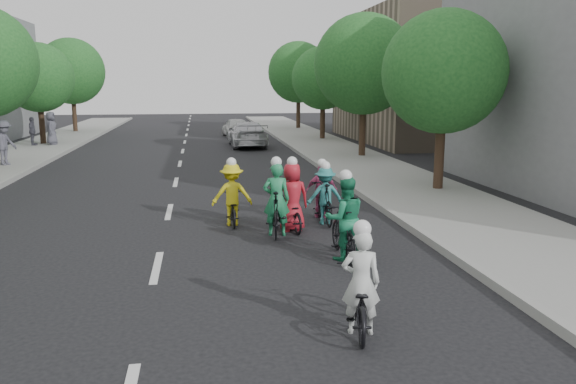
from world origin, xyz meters
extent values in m
plane|color=black|center=(0.00, 0.00, 0.00)|extent=(120.00, 120.00, 0.00)
cube|color=#999993|center=(-6.05, 10.00, 0.09)|extent=(0.18, 80.00, 0.18)
cube|color=gray|center=(8.00, 10.00, 0.07)|extent=(4.00, 80.00, 0.15)
cube|color=#999993|center=(6.05, 10.00, 0.09)|extent=(0.18, 80.00, 0.18)
cube|color=gray|center=(16.00, 24.00, 4.00)|extent=(10.00, 14.00, 8.00)
cylinder|color=black|center=(-8.20, 24.00, 1.14)|extent=(0.32, 0.32, 2.27)
sphere|color=#1C5520|center=(-8.20, 24.00, 3.97)|extent=(4.00, 4.00, 4.00)
cylinder|color=black|center=(-8.20, 33.00, 1.24)|extent=(0.32, 0.32, 2.48)
sphere|color=#1C5520|center=(-8.20, 33.00, 4.53)|extent=(4.80, 4.80, 4.80)
cylinder|color=black|center=(8.80, 6.60, 1.14)|extent=(0.32, 0.32, 2.27)
sphere|color=#1C5520|center=(8.80, 6.60, 3.97)|extent=(4.00, 4.00, 4.00)
cylinder|color=black|center=(8.80, 15.60, 1.24)|extent=(0.32, 0.32, 2.48)
sphere|color=#1C5520|center=(8.80, 15.60, 4.53)|extent=(4.80, 4.80, 4.80)
cylinder|color=black|center=(8.80, 24.60, 1.14)|extent=(0.32, 0.32, 2.27)
sphere|color=#1C5520|center=(8.80, 24.60, 3.97)|extent=(4.00, 4.00, 4.00)
cylinder|color=black|center=(8.80, 33.60, 1.24)|extent=(0.32, 0.32, 2.48)
sphere|color=#1C5520|center=(8.80, 33.60, 4.53)|extent=(4.80, 4.80, 4.80)
imported|color=black|center=(1.70, 3.31, 0.40)|extent=(0.56, 1.53, 0.80)
imported|color=yellow|center=(1.70, 3.21, 0.80)|extent=(1.05, 0.62, 1.61)
sphere|color=white|center=(1.70, 3.21, 1.63)|extent=(0.26, 0.26, 0.26)
imported|color=black|center=(3.15, -3.43, 0.45)|extent=(0.94, 1.81, 0.91)
imported|color=silver|center=(3.15, -3.53, 0.78)|extent=(0.63, 0.48, 1.55)
sphere|color=white|center=(3.15, -3.53, 1.57)|extent=(0.26, 0.26, 0.26)
imported|color=black|center=(4.15, 3.76, 0.47)|extent=(0.66, 1.61, 0.94)
imported|color=#C1447C|center=(4.15, 3.66, 0.73)|extent=(0.90, 0.48, 1.47)
sphere|color=white|center=(4.15, 3.66, 1.49)|extent=(0.26, 0.26, 0.26)
imported|color=black|center=(2.69, 2.14, 0.56)|extent=(0.77, 1.90, 1.11)
imported|color=#268B56|center=(2.69, 2.04, 0.88)|extent=(0.69, 0.51, 1.76)
sphere|color=white|center=(2.69, 2.04, 1.78)|extent=(0.26, 0.26, 0.26)
imported|color=black|center=(4.09, 3.07, 0.54)|extent=(0.53, 1.81, 1.09)
imported|color=teal|center=(4.09, 2.97, 0.75)|extent=(0.97, 0.57, 1.50)
sphere|color=white|center=(4.09, 2.97, 1.52)|extent=(0.26, 0.26, 0.26)
imported|color=black|center=(3.82, 0.02, 0.54)|extent=(0.53, 1.81, 1.08)
imported|color=#1C8055|center=(3.82, -0.08, 0.87)|extent=(0.85, 0.67, 1.74)
sphere|color=white|center=(3.82, -0.08, 1.76)|extent=(0.26, 0.26, 0.26)
imported|color=black|center=(3.13, 2.50, 0.43)|extent=(0.74, 1.68, 0.86)
imported|color=red|center=(3.13, 2.40, 0.85)|extent=(0.89, 0.63, 1.71)
sphere|color=white|center=(3.13, 2.40, 1.73)|extent=(0.26, 0.26, 0.26)
imported|color=silver|center=(3.69, 21.75, 0.73)|extent=(2.15, 5.08, 1.46)
imported|color=silver|center=(3.43, 27.97, 0.66)|extent=(1.92, 4.03, 1.33)
imported|color=#555563|center=(-7.39, 14.74, 1.11)|extent=(1.16, 1.43, 1.93)
imported|color=#4E4D5A|center=(-8.48, 22.96, 0.96)|extent=(0.40, 0.95, 1.61)
imported|color=#504F5D|center=(-7.49, 23.17, 1.10)|extent=(0.63, 0.94, 1.89)
camera|label=1|loc=(0.91, -10.95, 3.58)|focal=35.00mm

